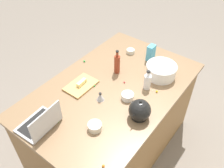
% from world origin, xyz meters
% --- Properties ---
extents(ground_plane, '(12.00, 12.00, 0.00)m').
position_xyz_m(ground_plane, '(0.00, 0.00, 0.00)').
color(ground_plane, slate).
extents(island_counter, '(1.71, 1.09, 0.90)m').
position_xyz_m(island_counter, '(0.00, 0.00, 0.45)').
color(island_counter, olive).
rests_on(island_counter, ground).
extents(laptop, '(0.32, 0.25, 0.22)m').
position_xyz_m(laptop, '(0.69, -0.16, 0.95)').
color(laptop, '#B7B7BC').
rests_on(laptop, island_counter).
extents(mixing_bowl_large, '(0.29, 0.29, 0.13)m').
position_xyz_m(mixing_bowl_large, '(-0.42, 0.27, 0.97)').
color(mixing_bowl_large, white).
rests_on(mixing_bowl_large, island_counter).
extents(bottle_vinegar, '(0.07, 0.07, 0.20)m').
position_xyz_m(bottle_vinegar, '(-0.19, 0.25, 0.98)').
color(bottle_vinegar, white).
rests_on(bottle_vinegar, island_counter).
extents(bottle_soy, '(0.06, 0.06, 0.25)m').
position_xyz_m(bottle_soy, '(-0.21, -0.10, 1.00)').
color(bottle_soy, maroon).
rests_on(bottle_soy, island_counter).
extents(kettle, '(0.21, 0.18, 0.20)m').
position_xyz_m(kettle, '(0.14, 0.38, 0.98)').
color(kettle, black).
rests_on(kettle, island_counter).
extents(cutting_board, '(0.29, 0.20, 0.02)m').
position_xyz_m(cutting_board, '(0.15, -0.24, 0.91)').
color(cutting_board, tan).
rests_on(cutting_board, island_counter).
extents(butter_stick_left, '(0.11, 0.04, 0.04)m').
position_xyz_m(butter_stick_left, '(0.14, -0.24, 0.94)').
color(butter_stick_left, '#F4E58C').
rests_on(butter_stick_left, cutting_board).
extents(ramekin_small, '(0.09, 0.09, 0.04)m').
position_xyz_m(ramekin_small, '(-0.57, -0.18, 0.92)').
color(ramekin_small, beige).
rests_on(ramekin_small, island_counter).
extents(ramekin_medium, '(0.11, 0.11, 0.05)m').
position_xyz_m(ramekin_medium, '(0.45, 0.17, 0.93)').
color(ramekin_medium, beige).
rests_on(ramekin_medium, island_counter).
extents(ramekin_wide, '(0.11, 0.11, 0.05)m').
position_xyz_m(ramekin_wide, '(0.02, 0.19, 0.93)').
color(ramekin_wide, white).
rests_on(ramekin_wide, island_counter).
extents(kitchen_timer, '(0.07, 0.07, 0.08)m').
position_xyz_m(kitchen_timer, '(0.18, 0.01, 0.94)').
color(kitchen_timer, '#B2B2B7').
rests_on(kitchen_timer, island_counter).
extents(candy_bag, '(0.09, 0.06, 0.17)m').
position_xyz_m(candy_bag, '(-0.59, 0.05, 0.99)').
color(candy_bag, '#4CA5CC').
rests_on(candy_bag, island_counter).
extents(candy_0, '(0.02, 0.02, 0.02)m').
position_xyz_m(candy_0, '(-0.14, -0.47, 0.91)').
color(candy_0, green).
rests_on(candy_0, island_counter).
extents(candy_1, '(0.01, 0.01, 0.01)m').
position_xyz_m(candy_1, '(0.08, -0.14, 0.91)').
color(candy_1, green).
rests_on(candy_1, island_counter).
extents(candy_2, '(0.02, 0.02, 0.02)m').
position_xyz_m(candy_2, '(0.07, 0.33, 0.91)').
color(candy_2, green).
rests_on(candy_2, island_counter).
extents(candy_3, '(0.02, 0.02, 0.02)m').
position_xyz_m(candy_3, '(-0.20, 0.35, 0.91)').
color(candy_3, yellow).
rests_on(candy_3, island_counter).
extents(candy_4, '(0.02, 0.02, 0.02)m').
position_xyz_m(candy_4, '(0.07, 0.33, 0.91)').
color(candy_4, orange).
rests_on(candy_4, island_counter).
extents(candy_5, '(0.02, 0.02, 0.02)m').
position_xyz_m(candy_5, '(-0.13, 0.05, 0.91)').
color(candy_5, red).
rests_on(candy_5, island_counter).
extents(candy_6, '(0.02, 0.02, 0.02)m').
position_xyz_m(candy_6, '(0.58, -0.10, 0.91)').
color(candy_6, green).
rests_on(candy_6, island_counter).
extents(candy_7, '(0.02, 0.02, 0.02)m').
position_xyz_m(candy_7, '(0.66, 0.43, 0.91)').
color(candy_7, orange).
rests_on(candy_7, island_counter).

